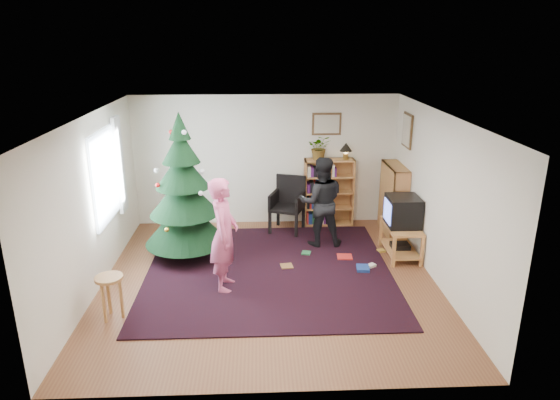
{
  "coord_description": "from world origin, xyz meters",
  "views": [
    {
      "loc": [
        -0.14,
        -6.8,
        3.55
      ],
      "look_at": [
        0.19,
        0.55,
        1.1
      ],
      "focal_mm": 32.0,
      "sensor_mm": 36.0,
      "label": 1
    }
  ],
  "objects_px": {
    "armchair": "(287,201)",
    "person_standing": "(224,235)",
    "potted_plant": "(320,147)",
    "bookshelf_right": "(393,199)",
    "picture_right": "(407,130)",
    "stool": "(110,286)",
    "bookshelf_back": "(329,191)",
    "picture_back": "(327,124)",
    "person_by_chair": "(321,202)",
    "tv_stand": "(401,237)",
    "table_lamp": "(346,148)",
    "christmas_tree": "(184,199)",
    "crt_tv": "(403,211)"
  },
  "relations": [
    {
      "from": "picture_right",
      "to": "tv_stand",
      "type": "xyz_separation_m",
      "value": [
        -0.26,
        -0.95,
        -1.62
      ]
    },
    {
      "from": "person_by_chair",
      "to": "stool",
      "type": "bearing_deg",
      "value": 37.58
    },
    {
      "from": "armchair",
      "to": "crt_tv",
      "type": "bearing_deg",
      "value": -15.15
    },
    {
      "from": "picture_back",
      "to": "armchair",
      "type": "height_order",
      "value": "picture_back"
    },
    {
      "from": "bookshelf_back",
      "to": "person_by_chair",
      "type": "relative_size",
      "value": 0.82
    },
    {
      "from": "picture_back",
      "to": "person_standing",
      "type": "height_order",
      "value": "picture_back"
    },
    {
      "from": "bookshelf_back",
      "to": "bookshelf_right",
      "type": "height_order",
      "value": "same"
    },
    {
      "from": "picture_right",
      "to": "armchair",
      "type": "relative_size",
      "value": 0.58
    },
    {
      "from": "crt_tv",
      "to": "potted_plant",
      "type": "bearing_deg",
      "value": 128.1
    },
    {
      "from": "tv_stand",
      "to": "person_standing",
      "type": "distance_m",
      "value": 3.08
    },
    {
      "from": "bookshelf_right",
      "to": "stool",
      "type": "bearing_deg",
      "value": 122.23
    },
    {
      "from": "bookshelf_right",
      "to": "person_standing",
      "type": "relative_size",
      "value": 0.77
    },
    {
      "from": "bookshelf_back",
      "to": "person_standing",
      "type": "distance_m",
      "value": 3.14
    },
    {
      "from": "picture_back",
      "to": "christmas_tree",
      "type": "distance_m",
      "value": 3.09
    },
    {
      "from": "picture_back",
      "to": "stool",
      "type": "distance_m",
      "value": 4.94
    },
    {
      "from": "potted_plant",
      "to": "bookshelf_right",
      "type": "bearing_deg",
      "value": -21.09
    },
    {
      "from": "picture_right",
      "to": "crt_tv",
      "type": "bearing_deg",
      "value": -105.21
    },
    {
      "from": "christmas_tree",
      "to": "bookshelf_back",
      "type": "xyz_separation_m",
      "value": [
        2.57,
        1.4,
        -0.35
      ]
    },
    {
      "from": "picture_right",
      "to": "stool",
      "type": "bearing_deg",
      "value": -149.26
    },
    {
      "from": "picture_back",
      "to": "christmas_tree",
      "type": "relative_size",
      "value": 0.23
    },
    {
      "from": "bookshelf_back",
      "to": "table_lamp",
      "type": "distance_m",
      "value": 0.9
    },
    {
      "from": "bookshelf_back",
      "to": "picture_back",
      "type": "bearing_deg",
      "value": 114.2
    },
    {
      "from": "armchair",
      "to": "tv_stand",
      "type": "bearing_deg",
      "value": -15.11
    },
    {
      "from": "bookshelf_right",
      "to": "crt_tv",
      "type": "xyz_separation_m",
      "value": [
        -0.12,
        -1.03,
        0.13
      ]
    },
    {
      "from": "crt_tv",
      "to": "person_by_chair",
      "type": "bearing_deg",
      "value": 157.62
    },
    {
      "from": "picture_back",
      "to": "person_by_chair",
      "type": "distance_m",
      "value": 1.64
    },
    {
      "from": "picture_right",
      "to": "person_standing",
      "type": "xyz_separation_m",
      "value": [
        -3.12,
        -1.94,
        -1.11
      ]
    },
    {
      "from": "christmas_tree",
      "to": "bookshelf_back",
      "type": "height_order",
      "value": "christmas_tree"
    },
    {
      "from": "bookshelf_back",
      "to": "person_by_chair",
      "type": "height_order",
      "value": "person_by_chair"
    },
    {
      "from": "picture_back",
      "to": "potted_plant",
      "type": "relative_size",
      "value": 1.18
    },
    {
      "from": "picture_right",
      "to": "crt_tv",
      "type": "distance_m",
      "value": 1.52
    },
    {
      "from": "bookshelf_back",
      "to": "crt_tv",
      "type": "bearing_deg",
      "value": -56.81
    },
    {
      "from": "armchair",
      "to": "person_standing",
      "type": "relative_size",
      "value": 0.62
    },
    {
      "from": "picture_right",
      "to": "tv_stand",
      "type": "relative_size",
      "value": 0.65
    },
    {
      "from": "bookshelf_right",
      "to": "tv_stand",
      "type": "distance_m",
      "value": 1.09
    },
    {
      "from": "tv_stand",
      "to": "picture_right",
      "type": "bearing_deg",
      "value": 74.95
    },
    {
      "from": "stool",
      "to": "bookshelf_back",
      "type": "bearing_deg",
      "value": 45.08
    },
    {
      "from": "tv_stand",
      "to": "armchair",
      "type": "distance_m",
      "value": 2.26
    },
    {
      "from": "stool",
      "to": "potted_plant",
      "type": "xyz_separation_m",
      "value": [
        3.09,
        3.3,
        1.07
      ]
    },
    {
      "from": "bookshelf_right",
      "to": "crt_tv",
      "type": "height_order",
      "value": "bookshelf_right"
    },
    {
      "from": "armchair",
      "to": "person_standing",
      "type": "bearing_deg",
      "value": -94.34
    },
    {
      "from": "picture_back",
      "to": "person_by_chair",
      "type": "xyz_separation_m",
      "value": [
        -0.22,
        -1.14,
        -1.16
      ]
    },
    {
      "from": "picture_back",
      "to": "bookshelf_back",
      "type": "height_order",
      "value": "picture_back"
    },
    {
      "from": "bookshelf_back",
      "to": "bookshelf_right",
      "type": "xyz_separation_m",
      "value": [
        1.13,
        -0.51,
        0.0
      ]
    },
    {
      "from": "picture_back",
      "to": "person_standing",
      "type": "xyz_separation_m",
      "value": [
        -1.79,
        -2.67,
        -1.11
      ]
    },
    {
      "from": "armchair",
      "to": "person_by_chair",
      "type": "height_order",
      "value": "person_by_chair"
    },
    {
      "from": "bookshelf_back",
      "to": "crt_tv",
      "type": "distance_m",
      "value": 1.84
    },
    {
      "from": "crt_tv",
      "to": "armchair",
      "type": "distance_m",
      "value": 2.25
    },
    {
      "from": "tv_stand",
      "to": "stool",
      "type": "distance_m",
      "value": 4.65
    },
    {
      "from": "picture_back",
      "to": "person_standing",
      "type": "bearing_deg",
      "value": -123.92
    }
  ]
}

